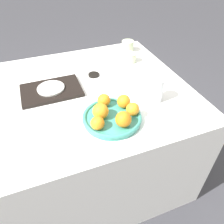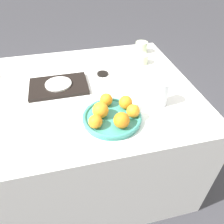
{
  "view_description": "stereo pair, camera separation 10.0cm",
  "coord_description": "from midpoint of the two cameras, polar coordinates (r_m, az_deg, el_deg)",
  "views": [
    {
      "loc": [
        -0.15,
        -1.0,
        1.42
      ],
      "look_at": [
        0.12,
        -0.29,
        0.77
      ],
      "focal_mm": 35.0,
      "sensor_mm": 36.0,
      "label": 1
    },
    {
      "loc": [
        -0.06,
        -1.03,
        1.42
      ],
      "look_at": [
        0.12,
        -0.29,
        0.77
      ],
      "focal_mm": 35.0,
      "sensor_mm": 36.0,
      "label": 2
    }
  ],
  "objects": [
    {
      "name": "water_glass",
      "position": [
        1.13,
        8.91,
        5.57
      ],
      "size": [
        0.07,
        0.07,
        0.13
      ],
      "color": "silver",
      "rests_on": "table"
    },
    {
      "name": "orange_2",
      "position": [
        0.95,
        -0.01,
        -2.06
      ],
      "size": [
        0.07,
        0.07,
        0.07
      ],
      "color": "orange",
      "rests_on": "fruit_platter"
    },
    {
      "name": "orange_3",
      "position": [
        1.06,
        0.37,
        2.71
      ],
      "size": [
        0.07,
        0.07,
        0.07
      ],
      "color": "orange",
      "rests_on": "fruit_platter"
    },
    {
      "name": "cup_0",
      "position": [
        1.51,
        2.83,
        13.97
      ],
      "size": [
        0.08,
        0.08,
        0.06
      ],
      "color": "beige",
      "rests_on": "table"
    },
    {
      "name": "orange_5",
      "position": [
        1.01,
        2.6,
        0.62
      ],
      "size": [
        0.06,
        0.06,
        0.06
      ],
      "color": "orange",
      "rests_on": "fruit_platter"
    },
    {
      "name": "orange_1",
      "position": [
        1.07,
        -4.84,
        2.98
      ],
      "size": [
        0.06,
        0.06,
        0.06
      ],
      "color": "orange",
      "rests_on": "fruit_platter"
    },
    {
      "name": "ground_plane",
      "position": [
        1.75,
        -9.05,
        -14.54
      ],
      "size": [
        12.0,
        12.0,
        0.0
      ],
      "primitive_type": "plane",
      "color": "#38383D"
    },
    {
      "name": "table",
      "position": [
        1.47,
        -10.48,
        -6.47
      ],
      "size": [
        1.29,
        1.03,
        0.72
      ],
      "color": "white",
      "rests_on": "ground_plane"
    },
    {
      "name": "orange_0",
      "position": [
        1.0,
        -5.9,
        0.1
      ],
      "size": [
        0.07,
        0.07,
        0.07
      ],
      "color": "orange",
      "rests_on": "fruit_platter"
    },
    {
      "name": "side_plate",
      "position": [
        1.26,
        -17.92,
        5.87
      ],
      "size": [
        0.15,
        0.15,
        0.01
      ],
      "color": "silver",
      "rests_on": "serving_tray"
    },
    {
      "name": "napkin",
      "position": [
        1.37,
        -0.47,
        9.84
      ],
      "size": [
        0.11,
        0.14,
        0.01
      ],
      "color": "white",
      "rests_on": "table"
    },
    {
      "name": "soy_dish",
      "position": [
        1.37,
        -6.92,
        9.57
      ],
      "size": [
        0.07,
        0.07,
        0.01
      ],
      "color": "black",
      "rests_on": "table"
    },
    {
      "name": "serving_tray",
      "position": [
        1.27,
        -17.78,
        5.32
      ],
      "size": [
        0.32,
        0.22,
        0.02
      ],
      "color": "black",
      "rests_on": "table"
    },
    {
      "name": "fruit_platter",
      "position": [
        1.03,
        -2.8,
        -1.57
      ],
      "size": [
        0.28,
        0.28,
        0.03
      ],
      "color": "teal",
      "rests_on": "table"
    },
    {
      "name": "cup_3",
      "position": [
        1.66,
        2.33,
        16.8
      ],
      "size": [
        0.09,
        0.09,
        0.08
      ],
      "color": "beige",
      "rests_on": "table"
    },
    {
      "name": "orange_4",
      "position": [
        0.95,
        -6.83,
        -3.03
      ],
      "size": [
        0.06,
        0.06,
        0.06
      ],
      "color": "orange",
      "rests_on": "fruit_platter"
    }
  ]
}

